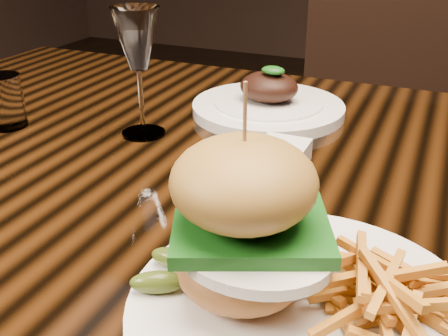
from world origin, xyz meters
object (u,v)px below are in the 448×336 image
at_px(wine_glass, 137,43).
at_px(far_dish, 268,104).
at_px(chair_far, 378,113).
at_px(burger_plate, 294,267).
at_px(dining_table, 290,224).

distance_m(wine_glass, far_dish, 0.25).
distance_m(far_dish, chair_far, 0.73).
relative_size(burger_plate, chair_far, 0.32).
relative_size(far_dish, chair_far, 0.27).
height_order(burger_plate, far_dish, burger_plate).
bearing_deg(burger_plate, chair_far, 82.38).
bearing_deg(wine_glass, dining_table, -9.34).
relative_size(wine_glass, chair_far, 0.20).
relative_size(dining_table, far_dish, 6.21).
bearing_deg(wine_glass, far_dish, 48.38).
height_order(wine_glass, chair_far, chair_far).
bearing_deg(burger_plate, wine_glass, 126.10).
bearing_deg(far_dish, wine_glass, -131.62).
bearing_deg(burger_plate, dining_table, 94.70).
bearing_deg(far_dish, burger_plate, -68.73).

